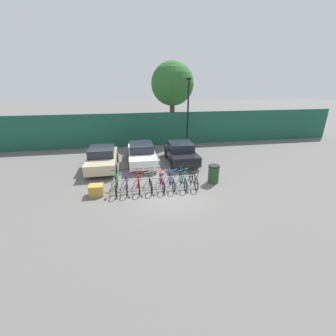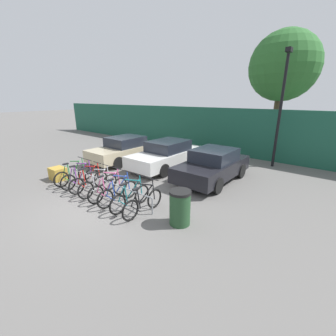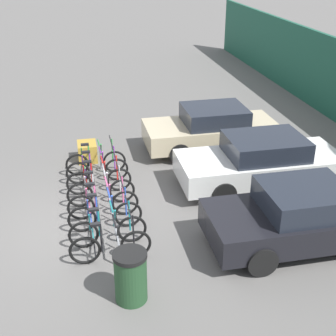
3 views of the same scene
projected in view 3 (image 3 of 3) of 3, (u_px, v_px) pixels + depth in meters
The scene contains 15 objects.
ground_plane at pixel (83, 223), 11.06m from camera, with size 120.00×120.00×0.00m, color #605E5B.
bike_rack at pixel (108, 192), 11.42m from camera, with size 4.68×0.04×0.57m.
bicycle_green at pixel (96, 162), 13.26m from camera, with size 0.68×1.71×1.05m.
bicycle_purple at pixel (97, 170), 12.80m from camera, with size 0.68×1.71×1.05m.
bicycle_red at pixel (99, 180), 12.25m from camera, with size 0.68×1.71×1.05m.
bicycle_silver at pixel (101, 191), 11.70m from camera, with size 0.68×1.71×1.05m.
bicycle_pink at pixel (103, 203), 11.16m from camera, with size 0.68×1.71×1.05m.
bicycle_blue at pixel (105, 215), 10.69m from camera, with size 0.68×1.71×1.05m.
bicycle_teal at pixel (108, 230), 10.14m from camera, with size 0.68×1.71×1.05m.
bicycle_black at pixel (111, 245), 9.62m from camera, with size 0.68×1.71×1.05m.
car_beige at pixel (211, 129), 14.71m from camera, with size 1.91×4.13×1.40m.
car_white at pixel (261, 162), 12.53m from camera, with size 1.91×4.40×1.40m.
car_black at pixel (299, 216), 10.05m from camera, with size 1.91×3.96×1.40m.
trash_bin at pixel (131, 276), 8.52m from camera, with size 0.63×0.63×1.03m.
cargo_crate at pixel (87, 152), 14.14m from camera, with size 0.70×0.56×0.55m, color #B28C33.
Camera 3 is at (9.58, 0.03, 6.04)m, focal length 50.00 mm.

